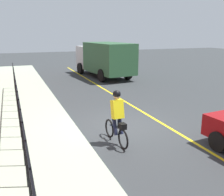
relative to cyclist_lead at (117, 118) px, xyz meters
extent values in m
plane|color=#2F3335|center=(1.42, -0.85, -0.91)|extent=(80.00, 80.00, 0.00)
cube|color=yellow|center=(1.42, -2.45, -0.91)|extent=(36.00, 0.12, 0.01)
cube|color=#99A48D|center=(1.42, 2.55, -0.84)|extent=(40.00, 3.20, 0.15)
cylinder|color=black|center=(-2.81, 2.95, 0.04)|extent=(0.04, 0.04, 1.60)
cylinder|color=black|center=(-1.76, 2.95, 0.04)|extent=(0.04, 0.04, 1.60)
cylinder|color=black|center=(-0.72, 2.95, 0.04)|extent=(0.04, 0.04, 1.60)
cylinder|color=black|center=(0.33, 2.95, 0.04)|extent=(0.04, 0.04, 1.60)
cylinder|color=black|center=(1.37, 2.95, 0.04)|extent=(0.04, 0.04, 1.60)
cylinder|color=black|center=(2.42, 2.95, 0.04)|extent=(0.04, 0.04, 1.60)
cylinder|color=black|center=(3.47, 2.95, 0.04)|extent=(0.04, 0.04, 1.60)
cylinder|color=black|center=(4.51, 2.95, 0.04)|extent=(0.04, 0.04, 1.60)
cylinder|color=black|center=(5.56, 2.95, 0.04)|extent=(0.04, 0.04, 1.60)
cylinder|color=black|center=(6.61, 2.95, 0.04)|extent=(0.04, 0.04, 1.60)
cylinder|color=black|center=(7.65, 2.95, 0.04)|extent=(0.04, 0.04, 1.60)
cylinder|color=black|center=(8.70, 2.95, 0.04)|extent=(0.04, 0.04, 1.60)
cylinder|color=black|center=(9.74, 2.95, 0.04)|extent=(0.04, 0.04, 1.60)
cube|color=black|center=(2.42, 2.95, 0.79)|extent=(14.65, 0.04, 0.04)
torus|color=black|center=(0.60, 0.04, -0.58)|extent=(0.66, 0.10, 0.66)
torus|color=black|center=(-0.44, -0.03, -0.58)|extent=(0.66, 0.10, 0.66)
cube|color=black|center=(0.08, 0.00, -0.33)|extent=(0.93, 0.09, 0.24)
cylinder|color=black|center=(-0.07, 0.00, -0.18)|extent=(0.03, 0.03, 0.35)
cube|color=yellow|center=(-0.02, 0.00, 0.29)|extent=(0.36, 0.38, 0.63)
sphere|color=tan|center=(0.03, 0.00, 0.71)|extent=(0.22, 0.22, 0.22)
sphere|color=black|center=(0.03, 0.00, 0.78)|extent=(0.26, 0.26, 0.26)
cylinder|color=#191E38|center=(-0.05, 0.10, -0.23)|extent=(0.34, 0.14, 0.65)
cylinder|color=#191E38|center=(-0.03, -0.10, -0.23)|extent=(0.34, 0.14, 0.65)
cube|color=black|center=(-0.39, -0.02, -0.16)|extent=(0.25, 0.21, 0.18)
cylinder|color=black|center=(-1.66, -2.73, -0.59)|extent=(0.66, 0.27, 0.64)
cube|color=#2A5432|center=(11.73, -4.15, 0.72)|extent=(5.01, 2.94, 2.30)
cube|color=#BDBFBF|center=(15.13, -3.75, 0.52)|extent=(2.07, 2.41, 1.90)
cylinder|color=black|center=(14.86, -2.66, -0.43)|extent=(0.99, 0.41, 0.96)
cylinder|color=black|center=(15.12, -4.88, -0.43)|extent=(0.99, 0.41, 0.96)
cylinder|color=black|center=(10.55, -3.16, -0.43)|extent=(0.99, 0.41, 0.96)
cylinder|color=black|center=(10.81, -5.39, -0.43)|extent=(0.99, 0.41, 0.96)
camera|label=1|loc=(-7.38, 3.07, 2.71)|focal=41.57mm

